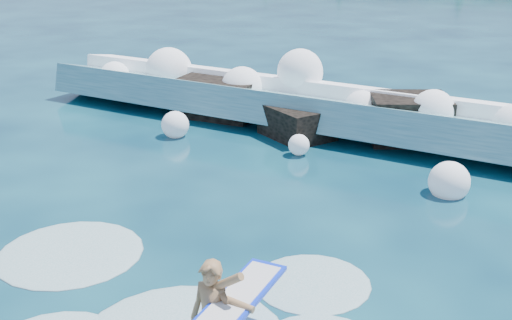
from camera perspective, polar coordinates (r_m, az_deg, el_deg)
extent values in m
plane|color=#072238|center=(12.07, -11.02, -7.01)|extent=(200.00, 200.00, 0.00)
cube|color=teal|center=(18.01, 6.19, 4.02)|extent=(18.02, 2.74, 1.50)
cube|color=white|center=(18.61, 7.24, 5.95)|extent=(18.02, 1.27, 0.70)
cube|color=black|center=(19.48, -3.26, 5.36)|extent=(2.57, 2.02, 1.31)
cube|color=black|center=(17.42, 3.67, 3.20)|extent=(2.25, 2.07, 1.00)
cube|color=black|center=(17.55, 13.38, 3.28)|extent=(2.53, 2.37, 1.41)
cube|color=#0E31F0|center=(8.41, -2.17, -12.80)|extent=(0.72, 2.40, 0.06)
cube|color=silver|center=(8.40, -2.18, -12.72)|extent=(0.60, 2.20, 0.06)
sphere|color=white|center=(21.46, -12.44, 7.26)|extent=(0.98, 0.98, 0.98)
sphere|color=white|center=(20.81, -7.75, 7.83)|extent=(1.50, 1.50, 1.50)
sphere|color=white|center=(19.16, -1.23, 6.39)|extent=(1.29, 1.29, 1.29)
sphere|color=white|center=(18.95, 3.94, 7.81)|extent=(1.35, 1.35, 1.35)
sphere|color=white|center=(17.66, 9.36, 4.63)|extent=(0.94, 0.94, 0.94)
sphere|color=white|center=(17.07, 15.46, 4.22)|extent=(1.11, 1.11, 1.11)
sphere|color=white|center=(17.54, -7.20, 3.12)|extent=(0.75, 0.75, 0.75)
sphere|color=white|center=(16.01, 3.83, 1.35)|extent=(0.54, 0.54, 0.54)
sphere|color=white|center=(14.28, 16.79, -1.86)|extent=(0.89, 0.89, 0.89)
ellipsoid|color=silver|center=(11.88, -16.18, -7.95)|extent=(2.57, 2.57, 0.13)
ellipsoid|color=silver|center=(10.58, 5.00, -10.84)|extent=(1.92, 1.92, 0.10)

